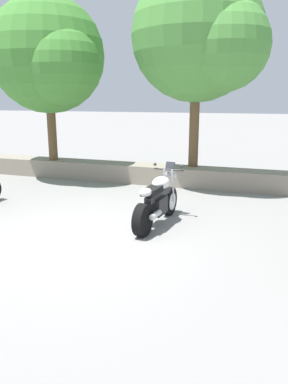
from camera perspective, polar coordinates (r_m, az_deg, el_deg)
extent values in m
plane|color=gray|center=(7.10, -9.28, -6.84)|extent=(120.00, 120.00, 0.00)
cube|color=gray|center=(11.31, 2.12, 2.69)|extent=(36.00, 0.80, 0.55)
cylinder|color=black|center=(8.27, 3.88, -1.38)|extent=(0.19, 0.63, 0.62)
cylinder|color=black|center=(6.99, -0.20, -4.27)|extent=(0.23, 0.63, 0.62)
cylinder|color=silver|center=(8.27, 3.88, -1.38)|extent=(0.19, 0.40, 0.38)
cube|color=black|center=(7.55, 1.88, -2.08)|extent=(0.36, 0.51, 0.34)
cube|color=#2D2D30|center=(7.59, 2.18, -0.44)|extent=(0.24, 1.11, 0.12)
ellipsoid|color=white|center=(7.67, 2.61, 1.41)|extent=(0.38, 0.55, 0.26)
cube|color=black|center=(7.25, 1.22, 0.19)|extent=(0.31, 0.58, 0.12)
ellipsoid|color=white|center=(6.97, 0.27, -0.04)|extent=(0.24, 0.30, 0.16)
cylinder|color=#2D2D30|center=(8.03, 3.77, 3.43)|extent=(0.66, 0.09, 0.04)
sphere|color=silver|center=(8.21, 3.64, 2.68)|extent=(0.13, 0.13, 0.13)
sphere|color=silver|center=(8.17, 4.56, 2.59)|extent=(0.13, 0.13, 0.13)
cube|color=#26282D|center=(8.11, 4.02, 3.97)|extent=(0.21, 0.11, 0.18)
cylinder|color=silver|center=(7.13, 1.77, -3.50)|extent=(0.14, 0.39, 0.11)
cylinder|color=silver|center=(8.17, 3.24, 1.05)|extent=(0.06, 0.17, 0.73)
cylinder|color=silver|center=(8.11, 4.43, 0.93)|extent=(0.06, 0.17, 0.73)
sphere|color=#2D2D30|center=(8.08, 1.69, 4.25)|extent=(0.07, 0.07, 0.07)
sphere|color=#2D2D30|center=(7.88, 5.73, 3.92)|extent=(0.07, 0.07, 0.07)
cylinder|color=brown|center=(12.52, -13.86, 9.13)|extent=(0.28, 0.28, 1.93)
sphere|color=#428433|center=(12.54, -14.50, 19.53)|extent=(3.50, 3.50, 3.50)
sphere|color=#428433|center=(11.65, -12.45, 18.35)|extent=(2.27, 2.27, 2.27)
cylinder|color=brown|center=(11.09, 7.65, 9.75)|extent=(0.28, 0.28, 2.28)
sphere|color=#4C8E3D|center=(11.18, 8.10, 22.63)|extent=(3.63, 3.63, 3.63)
sphere|color=#4C8E3D|center=(10.47, 12.11, 21.06)|extent=(2.36, 2.36, 2.36)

